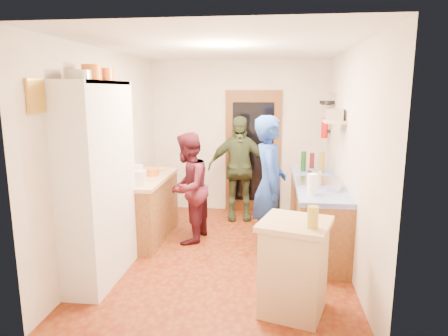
% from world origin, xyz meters
% --- Properties ---
extents(floor, '(3.00, 4.00, 0.02)m').
position_xyz_m(floor, '(0.00, 0.00, -0.01)').
color(floor, brown).
rests_on(floor, ground).
extents(ceiling, '(3.00, 4.00, 0.02)m').
position_xyz_m(ceiling, '(0.00, 0.00, 2.61)').
color(ceiling, silver).
rests_on(ceiling, ground).
extents(wall_back, '(3.00, 0.02, 2.60)m').
position_xyz_m(wall_back, '(0.00, 2.01, 1.30)').
color(wall_back, silver).
rests_on(wall_back, ground).
extents(wall_front, '(3.00, 0.02, 2.60)m').
position_xyz_m(wall_front, '(0.00, -2.01, 1.30)').
color(wall_front, silver).
rests_on(wall_front, ground).
extents(wall_left, '(0.02, 4.00, 2.60)m').
position_xyz_m(wall_left, '(-1.51, 0.00, 1.30)').
color(wall_left, silver).
rests_on(wall_left, ground).
extents(wall_right, '(0.02, 4.00, 2.60)m').
position_xyz_m(wall_right, '(1.51, 0.00, 1.30)').
color(wall_right, silver).
rests_on(wall_right, ground).
extents(door_frame, '(0.95, 0.06, 2.10)m').
position_xyz_m(door_frame, '(0.25, 1.97, 1.05)').
color(door_frame, brown).
rests_on(door_frame, ground).
extents(door_glass, '(0.70, 0.02, 1.70)m').
position_xyz_m(door_glass, '(0.25, 1.94, 1.05)').
color(door_glass, black).
rests_on(door_glass, door_frame).
extents(hutch_body, '(0.40, 1.20, 2.20)m').
position_xyz_m(hutch_body, '(-1.30, -0.80, 1.10)').
color(hutch_body, silver).
rests_on(hutch_body, ground).
extents(hutch_top_shelf, '(0.40, 1.14, 0.04)m').
position_xyz_m(hutch_top_shelf, '(-1.30, -0.80, 2.18)').
color(hutch_top_shelf, silver).
rests_on(hutch_top_shelf, hutch_body).
extents(plate_stack, '(0.22, 0.22, 0.09)m').
position_xyz_m(plate_stack, '(-1.30, -1.08, 2.25)').
color(plate_stack, white).
rests_on(plate_stack, hutch_top_shelf).
extents(orange_pot_a, '(0.20, 0.20, 0.16)m').
position_xyz_m(orange_pot_a, '(-1.30, -0.80, 2.28)').
color(orange_pot_a, orange).
rests_on(orange_pot_a, hutch_top_shelf).
extents(orange_pot_b, '(0.16, 0.16, 0.15)m').
position_xyz_m(orange_pot_b, '(-1.30, -0.43, 2.27)').
color(orange_pot_b, orange).
rests_on(orange_pot_b, hutch_top_shelf).
extents(left_counter_base, '(0.60, 1.40, 0.85)m').
position_xyz_m(left_counter_base, '(-1.20, 0.45, 0.42)').
color(left_counter_base, olive).
rests_on(left_counter_base, ground).
extents(left_counter_top, '(0.64, 1.44, 0.05)m').
position_xyz_m(left_counter_top, '(-1.20, 0.45, 0.88)').
color(left_counter_top, '#D4B47F').
rests_on(left_counter_top, left_counter_base).
extents(toaster, '(0.27, 0.20, 0.19)m').
position_xyz_m(toaster, '(-1.15, -0.04, 0.99)').
color(toaster, white).
rests_on(toaster, left_counter_top).
extents(kettle, '(0.21, 0.21, 0.19)m').
position_xyz_m(kettle, '(-1.25, 0.31, 1.00)').
color(kettle, white).
rests_on(kettle, left_counter_top).
extents(orange_bowl, '(0.25, 0.25, 0.10)m').
position_xyz_m(orange_bowl, '(-1.12, 0.55, 0.95)').
color(orange_bowl, orange).
rests_on(orange_bowl, left_counter_top).
extents(chopping_board, '(0.32, 0.25, 0.02)m').
position_xyz_m(chopping_board, '(-1.18, 0.96, 0.91)').
color(chopping_board, '#D4B47F').
rests_on(chopping_board, left_counter_top).
extents(right_counter_base, '(0.60, 2.20, 0.84)m').
position_xyz_m(right_counter_base, '(1.20, 0.50, 0.42)').
color(right_counter_base, olive).
rests_on(right_counter_base, ground).
extents(right_counter_top, '(0.62, 2.22, 0.06)m').
position_xyz_m(right_counter_top, '(1.20, 0.50, 0.87)').
color(right_counter_top, '#0D2FBB').
rests_on(right_counter_top, right_counter_base).
extents(hob, '(0.55, 0.58, 0.04)m').
position_xyz_m(hob, '(1.20, 0.33, 0.92)').
color(hob, silver).
rests_on(hob, right_counter_top).
extents(pot_on_hob, '(0.18, 0.18, 0.12)m').
position_xyz_m(pot_on_hob, '(1.15, 0.46, 1.00)').
color(pot_on_hob, silver).
rests_on(pot_on_hob, hob).
extents(bottle_a, '(0.08, 0.08, 0.30)m').
position_xyz_m(bottle_a, '(1.05, 1.13, 1.05)').
color(bottle_a, '#143F14').
rests_on(bottle_a, right_counter_top).
extents(bottle_b, '(0.08, 0.08, 0.27)m').
position_xyz_m(bottle_b, '(1.18, 1.19, 1.04)').
color(bottle_b, '#591419').
rests_on(bottle_b, right_counter_top).
extents(bottle_c, '(0.09, 0.09, 0.31)m').
position_xyz_m(bottle_c, '(1.31, 1.05, 1.05)').
color(bottle_c, olive).
rests_on(bottle_c, right_counter_top).
extents(paper_towel, '(0.13, 0.13, 0.25)m').
position_xyz_m(paper_towel, '(1.05, -0.26, 1.03)').
color(paper_towel, white).
rests_on(paper_towel, right_counter_top).
extents(mixing_bowl, '(0.26, 0.26, 0.09)m').
position_xyz_m(mixing_bowl, '(1.30, -0.03, 0.94)').
color(mixing_bowl, silver).
rests_on(mixing_bowl, right_counter_top).
extents(island_base, '(0.68, 0.68, 0.86)m').
position_xyz_m(island_base, '(0.81, -1.28, 0.43)').
color(island_base, '#D4B47F').
rests_on(island_base, ground).
extents(island_top, '(0.77, 0.77, 0.05)m').
position_xyz_m(island_top, '(0.81, -1.28, 0.89)').
color(island_top, '#D4B47F').
rests_on(island_top, island_base).
extents(cutting_board, '(0.41, 0.37, 0.02)m').
position_xyz_m(cutting_board, '(0.78, -1.22, 0.90)').
color(cutting_board, white).
rests_on(cutting_board, island_top).
extents(oil_jar, '(0.12, 0.12, 0.20)m').
position_xyz_m(oil_jar, '(0.95, -1.45, 1.01)').
color(oil_jar, '#AD9E2D').
rests_on(oil_jar, island_top).
extents(pan_rail, '(0.02, 0.65, 0.02)m').
position_xyz_m(pan_rail, '(1.46, 1.52, 2.05)').
color(pan_rail, silver).
rests_on(pan_rail, wall_right).
extents(pan_hang_a, '(0.18, 0.18, 0.05)m').
position_xyz_m(pan_hang_a, '(1.40, 1.35, 1.92)').
color(pan_hang_a, black).
rests_on(pan_hang_a, pan_rail).
extents(pan_hang_b, '(0.16, 0.16, 0.05)m').
position_xyz_m(pan_hang_b, '(1.40, 1.55, 1.90)').
color(pan_hang_b, black).
rests_on(pan_hang_b, pan_rail).
extents(pan_hang_c, '(0.17, 0.17, 0.05)m').
position_xyz_m(pan_hang_c, '(1.40, 1.75, 1.91)').
color(pan_hang_c, black).
rests_on(pan_hang_c, pan_rail).
extents(wall_shelf, '(0.26, 0.42, 0.03)m').
position_xyz_m(wall_shelf, '(1.37, 0.45, 1.70)').
color(wall_shelf, '#D4B47F').
rests_on(wall_shelf, wall_right).
extents(radio, '(0.26, 0.33, 0.15)m').
position_xyz_m(radio, '(1.37, 0.45, 1.79)').
color(radio, silver).
rests_on(radio, wall_shelf).
extents(ext_bracket, '(0.06, 0.10, 0.04)m').
position_xyz_m(ext_bracket, '(1.47, 1.70, 1.45)').
color(ext_bracket, black).
rests_on(ext_bracket, wall_right).
extents(fire_extinguisher, '(0.11, 0.11, 0.32)m').
position_xyz_m(fire_extinguisher, '(1.41, 1.70, 1.50)').
color(fire_extinguisher, red).
rests_on(fire_extinguisher, wall_right).
extents(picture_frame, '(0.03, 0.25, 0.30)m').
position_xyz_m(picture_frame, '(-1.48, -1.55, 2.05)').
color(picture_frame, gold).
rests_on(picture_frame, wall_left).
extents(person_hob, '(0.46, 0.68, 1.79)m').
position_xyz_m(person_hob, '(0.59, 0.16, 0.90)').
color(person_hob, navy).
rests_on(person_hob, ground).
extents(person_left, '(0.69, 0.83, 1.54)m').
position_xyz_m(person_left, '(-0.53, 0.44, 0.77)').
color(person_left, '#45141F').
rests_on(person_left, ground).
extents(person_back, '(1.04, 0.54, 1.70)m').
position_xyz_m(person_back, '(0.05, 1.49, 0.85)').
color(person_back, '#333E23').
rests_on(person_back, ground).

